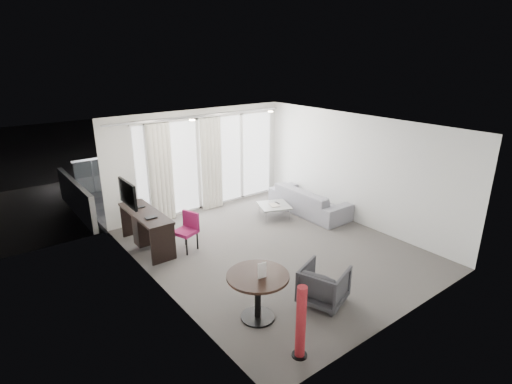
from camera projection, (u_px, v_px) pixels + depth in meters
floor at (273, 249)px, 8.42m from camera, size 5.00×6.00×0.00m
ceiling at (275, 126)px, 7.56m from camera, size 5.00×6.00×0.00m
wall_left at (157, 220)px, 6.56m from camera, size 0.00×6.00×2.60m
wall_right at (355, 170)px, 9.42m from camera, size 0.00×6.00×2.60m
wall_front at (408, 244)px, 5.74m from camera, size 5.00×0.00×2.60m
window_panel at (210, 162)px, 10.43m from camera, size 4.00×0.02×2.38m
window_frame at (210, 162)px, 10.42m from camera, size 4.10×0.06×2.44m
curtain_left at (161, 173)px, 9.48m from camera, size 0.60×0.20×2.38m
curtain_right at (212, 164)px, 10.28m from camera, size 0.60×0.20×2.38m
curtain_track at (201, 116)px, 9.72m from camera, size 4.80×0.04×0.04m
downlight_a at (192, 120)px, 8.25m from camera, size 0.12×0.12×0.02m
downlight_b at (271, 112)px, 9.45m from camera, size 0.12×0.12×0.02m
desk at (147, 230)px, 8.35m from camera, size 0.53×1.70×0.80m
tv at (128, 194)px, 7.65m from camera, size 0.05×0.80×0.50m
desk_chair at (185, 232)px, 8.23m from camera, size 0.56×0.54×0.81m
round_table at (258, 297)px, 6.10m from camera, size 1.07×1.07×0.76m
menu_card at (262, 280)px, 5.91m from camera, size 0.14×0.04×0.25m
red_lamp at (301, 322)px, 5.26m from camera, size 0.24×0.24×1.08m
tub_armchair at (324, 285)px, 6.51m from camera, size 0.91×0.90×0.65m
coffee_table at (274, 211)px, 9.98m from camera, size 0.94×0.94×0.33m
remote at (277, 202)px, 10.02m from camera, size 0.08×0.18×0.02m
magazine at (274, 204)px, 9.89m from camera, size 0.29×0.32×0.02m
sofa at (309, 200)px, 10.25m from camera, size 0.88×2.24×0.65m
terrace_slab at (185, 192)px, 11.98m from camera, size 5.60×3.00×0.12m
rattan_chair_a at (209, 172)px, 12.53m from camera, size 0.65×0.65×0.76m
rattan_chair_b at (218, 166)px, 13.20m from camera, size 0.67×0.67×0.75m
rattan_table at (216, 177)px, 12.40m from camera, size 0.58×0.58×0.54m
balustrade at (163, 164)px, 12.89m from camera, size 5.50×0.06×1.05m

